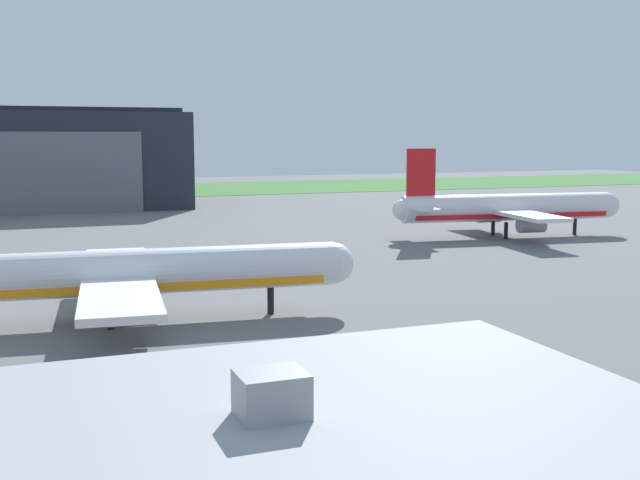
# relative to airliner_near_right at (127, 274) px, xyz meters

# --- Properties ---
(ground_plane) EXTENTS (440.00, 440.00, 0.00)m
(ground_plane) POSITION_rel_airliner_near_right_xyz_m (15.67, -1.79, -3.91)
(ground_plane) COLOR slate
(grass_field_strip) EXTENTS (440.00, 56.00, 0.08)m
(grass_field_strip) POSITION_rel_airliner_near_right_xyz_m (15.67, 155.24, -3.87)
(grass_field_strip) COLOR #3C7534
(grass_field_strip) RESTS_ON ground_plane
(airliner_near_right) EXTENTS (36.99, 30.46, 12.03)m
(airliner_near_right) POSITION_rel_airliner_near_right_xyz_m (0.00, 0.00, 0.00)
(airliner_near_right) COLOR silver
(airliner_near_right) RESTS_ON ground_plane
(airliner_far_left) EXTENTS (35.77, 29.12, 13.03)m
(airliner_far_left) POSITION_rel_airliner_near_right_xyz_m (59.28, 34.22, 0.31)
(airliner_far_left) COLOR silver
(airliner_far_left) RESTS_ON ground_plane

